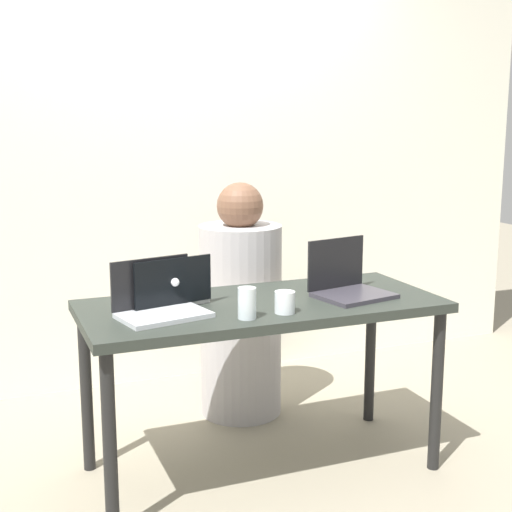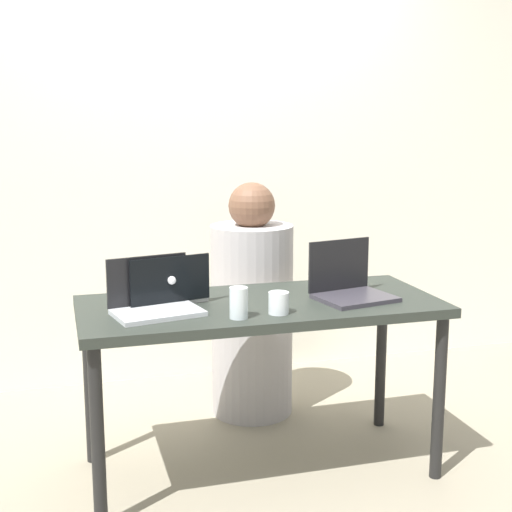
# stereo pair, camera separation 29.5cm
# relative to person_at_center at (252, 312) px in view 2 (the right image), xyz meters

# --- Properties ---
(ground_plane) EXTENTS (12.00, 12.00, 0.00)m
(ground_plane) POSITION_rel_person_at_center_xyz_m (-0.13, -0.61, -0.52)
(ground_plane) COLOR gray
(back_wall) EXTENTS (4.50, 0.10, 2.69)m
(back_wall) POSITION_rel_person_at_center_xyz_m (-0.13, 0.66, 0.82)
(back_wall) COLOR white
(back_wall) RESTS_ON ground
(desk) EXTENTS (1.48, 0.64, 0.74)m
(desk) POSITION_rel_person_at_center_xyz_m (-0.13, -0.61, 0.14)
(desk) COLOR #2A302A
(desk) RESTS_ON ground
(person_at_center) EXTENTS (0.48, 0.48, 1.18)m
(person_at_center) POSITION_rel_person_at_center_xyz_m (0.00, 0.00, 0.00)
(person_at_center) COLOR #B1ACAD
(person_at_center) RESTS_ON ground
(laptop_back_left) EXTENTS (0.37, 0.28, 0.20)m
(laptop_back_left) POSITION_rel_person_at_center_xyz_m (-0.51, -0.52, 0.26)
(laptop_back_left) COLOR silver
(laptop_back_left) RESTS_ON desk
(laptop_front_left) EXTENTS (0.37, 0.29, 0.21)m
(laptop_front_left) POSITION_rel_person_at_center_xyz_m (-0.58, -0.66, 0.26)
(laptop_front_left) COLOR silver
(laptop_front_left) RESTS_ON desk
(laptop_front_right) EXTENTS (0.35, 0.30, 0.24)m
(laptop_front_right) POSITION_rel_person_at_center_xyz_m (0.24, -0.65, 0.27)
(laptop_front_right) COLOR #39363F
(laptop_front_right) RESTS_ON desk
(water_glass_left) EXTENTS (0.07, 0.07, 0.12)m
(water_glass_left) POSITION_rel_person_at_center_xyz_m (-0.28, -0.82, 0.27)
(water_glass_left) COLOR silver
(water_glass_left) RESTS_ON desk
(water_glass_center) EXTENTS (0.08, 0.08, 0.09)m
(water_glass_center) POSITION_rel_person_at_center_xyz_m (-0.12, -0.80, 0.26)
(water_glass_center) COLOR white
(water_glass_center) RESTS_ON desk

